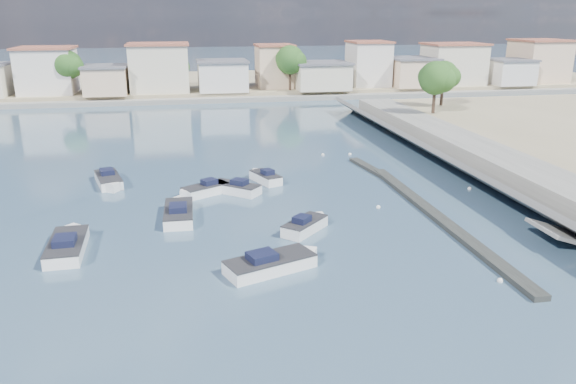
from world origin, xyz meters
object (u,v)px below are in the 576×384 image
Objects in this scene: motorboat_h at (274,264)px; motorboat_f at (265,178)px; motorboat_a at (179,213)px; motorboat_c at (233,188)px; motorboat_e at (68,245)px; motorboat_g at (109,181)px; motorboat_b at (306,226)px; motorboat_d at (203,191)px.

motorboat_f is at bearing 83.48° from motorboat_h.
motorboat_c is at bearing 49.51° from motorboat_a.
motorboat_g is (0.94, 14.68, 0.00)m from motorboat_e.
motorboat_a is 9.92m from motorboat_b.
motorboat_c is 0.73× the size of motorboat_h.
motorboat_b is (8.87, -4.44, -0.00)m from motorboat_a.
motorboat_f and motorboat_h have the same top height.
motorboat_e is at bearing -178.02° from motorboat_b.
motorboat_c is at bearing -138.43° from motorboat_f.
motorboat_e is at bearing -138.40° from motorboat_f.
motorboat_a is 1.45× the size of motorboat_f.
motorboat_f is 13.96m from motorboat_g.
motorboat_b is 0.69× the size of motorboat_g.
motorboat_e is 1.01× the size of motorboat_h.
motorboat_f is at bearing 41.57° from motorboat_c.
motorboat_e is at bearing -93.68° from motorboat_g.
motorboat_d is at bearing 125.40° from motorboat_b.
motorboat_a is at bearing -57.61° from motorboat_g.
motorboat_b is 10.72m from motorboat_c.
motorboat_h is (-3.24, -5.81, 0.00)m from motorboat_b.
motorboat_f is (7.73, 8.17, -0.00)m from motorboat_a.
motorboat_h is at bearing -76.94° from motorboat_d.
motorboat_e is (-15.96, -0.55, 0.00)m from motorboat_b.
motorboat_a is at bearing -130.49° from motorboat_c.
motorboat_b is 0.63× the size of motorboat_e.
motorboat_h is (12.72, -5.26, 0.00)m from motorboat_e.
motorboat_c is 1.07× the size of motorboat_f.
motorboat_h is (-2.11, -18.42, 0.00)m from motorboat_f.
motorboat_c is 11.58m from motorboat_g.
motorboat_a is 11.69m from motorboat_h.
motorboat_e is 14.71m from motorboat_g.
motorboat_c and motorboat_e have the same top height.
motorboat_d is 1.04× the size of motorboat_f.
motorboat_d and motorboat_g have the same top height.
motorboat_f is (14.82, 13.16, -0.00)m from motorboat_e.
motorboat_a is at bearing 35.14° from motorboat_e.
motorboat_a is 5.55m from motorboat_d.
motorboat_d is at bearing 103.06° from motorboat_h.
motorboat_b and motorboat_f have the same top height.
motorboat_b is at bearing -66.54° from motorboat_c.
motorboat_g and motorboat_h have the same top height.
motorboat_c and motorboat_d have the same top height.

